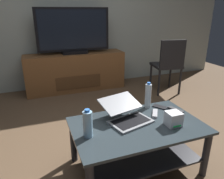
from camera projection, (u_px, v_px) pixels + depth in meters
ground_plane at (118, 153)px, 2.16m from camera, size 7.68×7.68×0.00m
back_wall at (68, 8)px, 3.72m from camera, size 6.40×0.12×2.80m
coffee_table at (137, 138)px, 1.87m from camera, size 1.11×0.69×0.45m
media_cabinet at (76, 72)px, 3.81m from camera, size 1.72×0.43×0.66m
television at (74, 32)px, 3.55m from camera, size 1.22×0.20×0.75m
dining_chair at (168, 63)px, 3.57m from camera, size 0.51×0.51×0.93m
laptop at (126, 114)px, 1.88m from camera, size 0.44×0.46×0.17m
router_box at (173, 119)px, 1.79m from camera, size 0.12×0.12×0.12m
water_bottle_near at (88, 124)px, 1.61m from camera, size 0.07×0.07×0.23m
water_bottle_far at (148, 96)px, 2.11m from camera, size 0.06×0.06×0.26m
cell_phone at (160, 107)px, 2.14m from camera, size 0.14×0.16×0.01m
tv_remote at (155, 113)px, 1.99m from camera, size 0.12×0.16×0.02m
soundbar_remote at (176, 110)px, 2.07m from camera, size 0.09×0.17×0.02m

